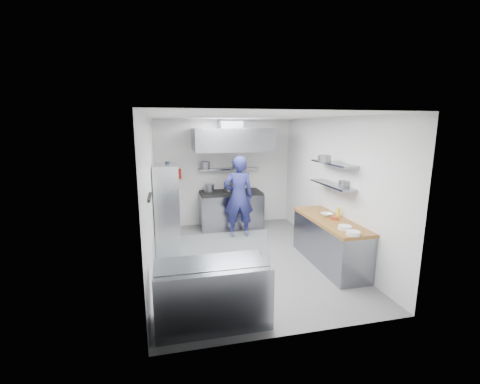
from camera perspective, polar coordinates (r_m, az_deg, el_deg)
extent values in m
plane|color=slate|center=(6.63, 1.19, -11.68)|extent=(5.00, 5.00, 0.00)
plane|color=silver|center=(6.10, 1.30, 13.29)|extent=(5.00, 5.00, 0.00)
cube|color=white|center=(8.62, -2.84, 3.44)|extent=(3.60, 2.80, 0.02)
cube|color=white|center=(3.91, 10.32, -6.72)|extent=(3.60, 2.80, 0.02)
cube|color=white|center=(6.04, -15.56, -0.49)|extent=(2.80, 5.00, 0.02)
cube|color=white|center=(6.87, 15.95, 0.92)|extent=(2.80, 5.00, 0.02)
cube|color=gray|center=(8.45, -1.63, -3.30)|extent=(1.60, 0.80, 0.90)
cube|color=black|center=(8.34, -1.65, -0.11)|extent=(1.57, 0.78, 0.06)
cylinder|color=slate|center=(8.35, -5.49, 0.77)|extent=(0.25, 0.25, 0.20)
cylinder|color=slate|center=(8.35, -1.79, 0.95)|extent=(0.32, 0.32, 0.24)
cube|color=gray|center=(8.47, -1.99, 4.12)|extent=(1.60, 0.30, 0.04)
cylinder|color=slate|center=(8.40, -6.27, 4.75)|extent=(0.25, 0.25, 0.18)
cylinder|color=slate|center=(8.72, -0.53, 5.20)|extent=(0.31, 0.31, 0.22)
cube|color=gray|center=(8.00, -1.45, 9.29)|extent=(1.90, 1.15, 0.55)
cube|color=slate|center=(8.21, -1.79, 12.00)|extent=(0.55, 0.55, 0.24)
cube|color=#A5160D|center=(8.43, -11.17, 3.19)|extent=(0.22, 0.10, 0.26)
imported|color=navy|center=(7.63, -0.26, -0.85)|extent=(0.73, 0.50, 1.95)
cube|color=silver|center=(6.95, -12.85, -2.81)|extent=(0.50, 0.90, 1.85)
cube|color=white|center=(7.21, -12.82, -3.33)|extent=(0.16, 0.20, 0.18)
cube|color=yellow|center=(7.41, -13.01, 1.03)|extent=(0.14, 0.18, 0.16)
cylinder|color=black|center=(6.99, -12.77, 4.57)|extent=(0.10, 0.10, 0.18)
cube|color=black|center=(5.13, -15.77, -0.88)|extent=(0.04, 0.55, 0.05)
cube|color=gray|center=(6.47, 15.53, -8.72)|extent=(0.62, 2.00, 0.84)
cube|color=brown|center=(6.33, 15.75, -4.89)|extent=(0.65, 2.04, 0.06)
cylinder|color=white|center=(5.52, 19.48, -6.90)|extent=(0.22, 0.22, 0.06)
cylinder|color=white|center=(5.77, 18.15, -6.01)|extent=(0.23, 0.23, 0.06)
cylinder|color=#D5623C|center=(6.29, 16.42, -4.46)|extent=(0.15, 0.15, 0.06)
cylinder|color=yellow|center=(6.51, 17.11, -3.43)|extent=(0.06, 0.06, 0.18)
imported|color=white|center=(6.50, 15.14, -3.88)|extent=(0.25, 0.25, 0.06)
cube|color=gray|center=(6.52, 16.03, 1.26)|extent=(0.30, 1.30, 0.04)
cube|color=gray|center=(6.46, 16.24, 4.92)|extent=(0.30, 1.30, 0.04)
cylinder|color=slate|center=(6.33, 18.05, 1.48)|extent=(0.20, 0.20, 0.10)
cylinder|color=slate|center=(6.40, 14.78, 5.75)|extent=(0.25, 0.25, 0.14)
cube|color=gray|center=(4.51, -4.92, -17.56)|extent=(1.50, 0.70, 0.85)
cube|color=silver|center=(4.12, -4.83, -10.50)|extent=(1.47, 0.19, 0.42)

